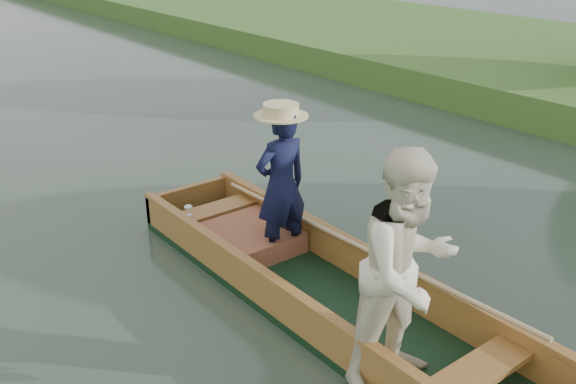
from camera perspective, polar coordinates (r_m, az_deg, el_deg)
ground at (r=5.96m, az=3.62°, el=-10.24°), size 120.00×120.00×0.00m
punt at (r=5.40m, az=4.92°, el=-6.07°), size 1.30×5.00×1.90m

